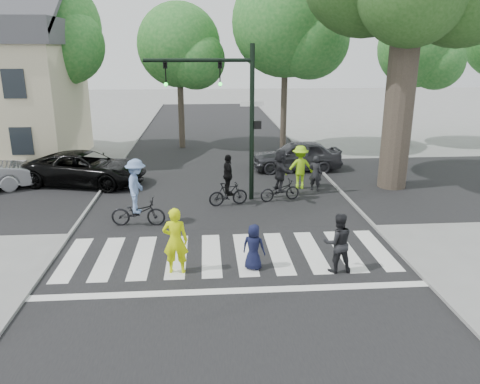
% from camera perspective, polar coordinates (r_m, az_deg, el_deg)
% --- Properties ---
extents(ground, '(120.00, 120.00, 0.00)m').
position_cam_1_polar(ground, '(13.02, -1.21, -9.43)').
color(ground, gray).
rests_on(ground, ground).
extents(road_stem, '(10.00, 70.00, 0.01)m').
position_cam_1_polar(road_stem, '(17.63, -2.11, -2.15)').
color(road_stem, black).
rests_on(road_stem, ground).
extents(road_cross, '(70.00, 10.00, 0.01)m').
position_cam_1_polar(road_cross, '(20.48, -2.45, 0.61)').
color(road_cross, black).
rests_on(road_cross, ground).
extents(curb_left, '(0.10, 70.00, 0.10)m').
position_cam_1_polar(curb_left, '(18.15, -18.27, -2.31)').
color(curb_left, gray).
rests_on(curb_left, ground).
extents(curb_right, '(0.10, 70.00, 0.10)m').
position_cam_1_polar(curb_right, '(18.49, 13.73, -1.57)').
color(curb_right, gray).
rests_on(curb_right, ground).
extents(crosswalk, '(10.00, 3.85, 0.01)m').
position_cam_1_polar(crosswalk, '(13.61, -1.37, -8.16)').
color(crosswalk, silver).
rests_on(crosswalk, ground).
extents(traffic_signal, '(4.45, 0.29, 6.00)m').
position_cam_1_polar(traffic_signal, '(17.96, -1.26, 10.98)').
color(traffic_signal, black).
rests_on(traffic_signal, ground).
extents(bg_tree_1, '(6.09, 5.80, 9.80)m').
position_cam_1_polar(bg_tree_1, '(28.30, -22.04, 17.63)').
color(bg_tree_1, brown).
rests_on(bg_tree_1, ground).
extents(bg_tree_2, '(5.04, 4.80, 8.40)m').
position_cam_1_polar(bg_tree_2, '(28.27, -6.96, 16.92)').
color(bg_tree_2, brown).
rests_on(bg_tree_2, ground).
extents(bg_tree_3, '(6.30, 6.00, 10.20)m').
position_cam_1_polar(bg_tree_3, '(27.37, 6.38, 19.38)').
color(bg_tree_3, brown).
rests_on(bg_tree_3, ground).
extents(bg_tree_4, '(4.83, 4.60, 8.15)m').
position_cam_1_polar(bg_tree_4, '(30.58, 21.32, 15.66)').
color(bg_tree_4, brown).
rests_on(bg_tree_4, ground).
extents(pedestrian_woman, '(0.70, 0.49, 1.84)m').
position_cam_1_polar(pedestrian_woman, '(12.61, -7.88, -5.90)').
color(pedestrian_woman, '#DAF20A').
rests_on(pedestrian_woman, ground).
extents(pedestrian_child, '(0.74, 0.62, 1.29)m').
position_cam_1_polar(pedestrian_child, '(12.80, 1.67, -6.72)').
color(pedestrian_child, black).
rests_on(pedestrian_child, ground).
extents(pedestrian_adult, '(0.82, 0.65, 1.66)m').
position_cam_1_polar(pedestrian_adult, '(12.87, 11.84, -6.06)').
color(pedestrian_adult, black).
rests_on(pedestrian_adult, ground).
extents(cyclist_left, '(1.87, 1.24, 2.33)m').
position_cam_1_polar(cyclist_left, '(16.13, -12.43, -0.64)').
color(cyclist_left, black).
rests_on(cyclist_left, ground).
extents(cyclist_mid, '(1.59, 0.99, 2.00)m').
position_cam_1_polar(cyclist_mid, '(17.87, -1.45, 0.88)').
color(cyclist_mid, black).
rests_on(cyclist_mid, ground).
extents(cyclist_right, '(1.72, 1.60, 2.07)m').
position_cam_1_polar(cyclist_right, '(18.46, 4.92, 1.68)').
color(cyclist_right, black).
rests_on(cyclist_right, ground).
extents(car_suv, '(5.72, 3.67, 1.47)m').
position_cam_1_polar(car_suv, '(21.81, -18.27, 2.76)').
color(car_suv, black).
rests_on(car_suv, ground).
extents(car_grey, '(4.39, 1.81, 1.49)m').
position_cam_1_polar(car_grey, '(23.33, 6.90, 4.43)').
color(car_grey, '#303135').
rests_on(car_grey, ground).
extents(bystander_hivis, '(1.24, 0.74, 1.88)m').
position_cam_1_polar(bystander_hivis, '(20.22, 7.32, 3.01)').
color(bystander_hivis, '#9AE016').
rests_on(bystander_hivis, ground).
extents(bystander_dark, '(0.67, 0.60, 1.53)m').
position_cam_1_polar(bystander_dark, '(20.01, 9.17, 2.26)').
color(bystander_dark, black).
rests_on(bystander_dark, ground).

